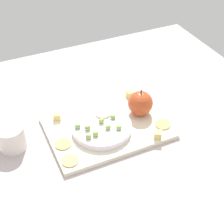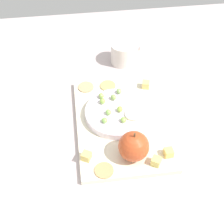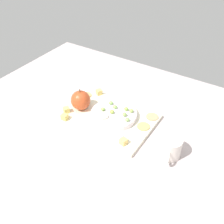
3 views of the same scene
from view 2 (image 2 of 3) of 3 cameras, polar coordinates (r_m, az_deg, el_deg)
table at (r=99.05cm, az=3.47°, el=-2.84°), size 122.84×102.94×4.45cm
platter at (r=96.27cm, az=1.68°, el=-1.97°), size 36.57×25.73×1.50cm
serving_dish at (r=96.39cm, az=0.79°, el=-0.19°), size 18.18×18.18×2.20cm
apple_whole at (r=85.45cm, az=3.73°, el=-5.86°), size 7.99×7.99×7.99cm
apple_stem at (r=81.81cm, az=3.89°, el=-3.94°), size 0.50×0.50×1.20cm
cheese_cube_0 at (r=105.38cm, az=5.77°, el=4.69°), size 2.75×2.75×2.24cm
cheese_cube_1 at (r=88.88cm, az=9.62°, el=-6.84°), size 2.44×2.44×2.24cm
cheese_cube_2 at (r=87.28cm, az=-4.38°, el=-7.50°), size 3.04×3.04×2.24cm
cheese_cube_3 at (r=86.85cm, az=7.55°, el=-8.34°), size 3.09×3.09×2.24cm
cracker_0 at (r=105.65cm, az=-4.49°, el=4.26°), size 4.86×4.86×0.40cm
cracker_1 at (r=105.80cm, az=-0.72°, el=4.51°), size 4.86×4.86×0.40cm
cracker_2 at (r=85.74cm, az=-1.38°, el=-9.93°), size 4.86×4.86×0.40cm
grape_0 at (r=98.67cm, az=-1.84°, el=2.79°), size 1.78×1.61×1.57cm
grape_1 at (r=94.14cm, az=-0.61°, el=-0.03°), size 1.78×1.61×1.51cm
grape_2 at (r=94.86cm, az=1.34°, el=0.50°), size 1.78×1.61×1.65cm
grape_3 at (r=92.34cm, az=1.96°, el=-1.34°), size 1.78×1.61×1.43cm
grape_4 at (r=97.04cm, az=-1.64°, el=1.88°), size 1.78×1.61×1.68cm
grape_5 at (r=98.14cm, az=0.24°, el=2.54°), size 1.78×1.61×1.65cm
grape_6 at (r=92.17cm, az=-1.29°, el=-1.43°), size 1.78×1.61×1.45cm
grape_7 at (r=100.07cm, az=1.19°, el=3.57°), size 1.78×1.61×1.50cm
apple_slice_0 at (r=94.57cm, az=3.44°, el=-0.26°), size 4.70×4.70×0.60cm
cup at (r=115.16cm, az=1.85°, el=10.02°), size 7.86×10.87×7.53cm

